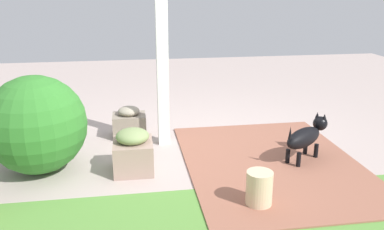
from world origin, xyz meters
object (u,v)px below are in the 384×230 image
at_px(stone_planter_mid, 133,151).
at_px(dog, 306,136).
at_px(porch_pillar, 162,41).
at_px(terracotta_pot_broad, 37,113).
at_px(stone_planter_nearest, 129,123).
at_px(ceramic_urn, 259,189).
at_px(terracotta_pot_spiky, 20,122).
at_px(round_shrub, 37,125).

height_order(stone_planter_mid, dog, dog).
height_order(porch_pillar, stone_planter_mid, porch_pillar).
bearing_deg(terracotta_pot_broad, stone_planter_mid, 130.16).
relative_size(stone_planter_nearest, dog, 0.64).
height_order(stone_planter_nearest, ceramic_urn, stone_planter_nearest).
height_order(porch_pillar, terracotta_pot_broad, porch_pillar).
distance_m(stone_planter_mid, terracotta_pot_broad, 1.85).
relative_size(stone_planter_mid, terracotta_pot_spiky, 0.77).
height_order(terracotta_pot_broad, ceramic_urn, terracotta_pot_broad).
xyz_separation_m(porch_pillar, stone_planter_nearest, (0.40, -0.31, -1.04)).
distance_m(round_shrub, ceramic_urn, 2.24).
bearing_deg(porch_pillar, ceramic_urn, 113.02).
bearing_deg(round_shrub, stone_planter_mid, 170.35).
xyz_separation_m(terracotta_pot_broad, ceramic_urn, (-2.23, 2.27, -0.07)).
bearing_deg(stone_planter_nearest, dog, 150.56).
relative_size(terracotta_pot_spiky, ceramic_urn, 1.88).
relative_size(round_shrub, dog, 1.56).
xyz_separation_m(stone_planter_nearest, dog, (-1.85, 1.04, 0.10)).
bearing_deg(terracotta_pot_broad, terracotta_pot_spiky, 79.72).
height_order(stone_planter_nearest, round_shrub, round_shrub).
bearing_deg(round_shrub, porch_pillar, -157.03).
distance_m(stone_planter_nearest, ceramic_urn, 2.15).
height_order(stone_planter_mid, round_shrub, round_shrub).
xyz_separation_m(terracotta_pot_spiky, dog, (-3.10, 0.93, -0.01)).
relative_size(porch_pillar, dog, 3.85).
height_order(round_shrub, terracotta_pot_broad, round_shrub).
relative_size(porch_pillar, ceramic_urn, 7.77).
relative_size(stone_planter_nearest, terracotta_pot_broad, 1.05).
bearing_deg(terracotta_pot_spiky, ceramic_urn, 142.76).
distance_m(stone_planter_nearest, stone_planter_mid, 1.02).
height_order(stone_planter_mid, terracotta_pot_spiky, terracotta_pot_spiky).
xyz_separation_m(porch_pillar, dog, (-1.44, 0.73, -0.94)).
xyz_separation_m(terracotta_pot_spiky, terracotta_pot_broad, (-0.09, -0.50, -0.05)).
height_order(porch_pillar, stone_planter_nearest, porch_pillar).
height_order(stone_planter_nearest, stone_planter_mid, stone_planter_mid).
relative_size(stone_planter_mid, terracotta_pot_broad, 1.16).
distance_m(stone_planter_nearest, round_shrub, 1.28).
xyz_separation_m(stone_planter_nearest, ceramic_urn, (-1.07, 1.87, -0.02)).
bearing_deg(terracotta_pot_broad, dog, 154.44).
relative_size(stone_planter_mid, ceramic_urn, 1.44).
bearing_deg(dog, terracotta_pot_spiky, -16.77).
height_order(round_shrub, ceramic_urn, round_shrub).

